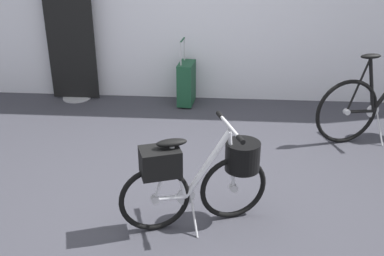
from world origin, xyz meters
The scene contains 4 objects.
ground_plane centered at (0.00, 0.00, 0.00)m, with size 8.09×8.09×0.00m, color #38383F.
floor_banner_stand centered at (-1.62, 2.24, 0.80)m, with size 0.60×0.36×1.77m.
folding_bike_foreground centered at (0.15, -0.33, 0.42)m, with size 1.08×0.57×0.80m.
rolling_suitcase centered at (-0.18, 2.14, 0.28)m, with size 0.21×0.38×0.83m.
Camera 1 is at (0.30, -3.23, 2.10)m, focal length 42.66 mm.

